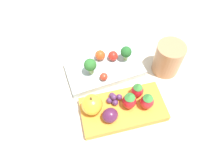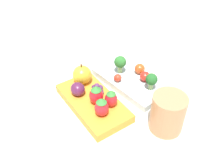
% 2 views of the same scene
% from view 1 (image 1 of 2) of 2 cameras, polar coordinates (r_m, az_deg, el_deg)
% --- Properties ---
extents(ground_plane, '(4.00, 4.00, 0.00)m').
position_cam_1_polar(ground_plane, '(0.52, 0.40, -1.90)').
color(ground_plane, beige).
extents(bento_box_savoury, '(0.20, 0.11, 0.02)m').
position_cam_1_polar(bento_box_savoury, '(0.54, -2.52, 4.08)').
color(bento_box_savoury, silver).
rests_on(bento_box_savoury, ground_plane).
extents(bento_box_fruit, '(0.21, 0.12, 0.02)m').
position_cam_1_polar(bento_box_fruit, '(0.48, 2.87, -7.34)').
color(bento_box_fruit, orange).
rests_on(bento_box_fruit, ground_plane).
extents(broccoli_floret_0, '(0.03, 0.03, 0.05)m').
position_cam_1_polar(broccoli_floret_0, '(0.53, 4.04, 9.01)').
color(broccoli_floret_0, '#93B770').
rests_on(broccoli_floret_0, bento_box_savoury).
extents(broccoli_floret_1, '(0.03, 0.03, 0.05)m').
position_cam_1_polar(broccoli_floret_1, '(0.50, -6.22, 5.33)').
color(broccoli_floret_1, '#93B770').
rests_on(broccoli_floret_1, bento_box_savoury).
extents(cherry_tomato_0, '(0.03, 0.03, 0.03)m').
position_cam_1_polar(cherry_tomato_0, '(0.55, -3.37, 8.21)').
color(cherry_tomato_0, '#DB4C1E').
rests_on(cherry_tomato_0, bento_box_savoury).
extents(cherry_tomato_1, '(0.02, 0.02, 0.02)m').
position_cam_1_polar(cherry_tomato_1, '(0.51, -2.35, 2.09)').
color(cherry_tomato_1, red).
rests_on(cherry_tomato_1, bento_box_savoury).
extents(cherry_tomato_2, '(0.03, 0.03, 0.03)m').
position_cam_1_polar(cherry_tomato_2, '(0.54, 0.30, 8.05)').
color(cherry_tomato_2, red).
rests_on(cherry_tomato_2, bento_box_savoury).
extents(apple, '(0.05, 0.05, 0.06)m').
position_cam_1_polar(apple, '(0.45, -5.71, -5.85)').
color(apple, gold).
rests_on(apple, bento_box_fruit).
extents(strawberry_0, '(0.03, 0.03, 0.05)m').
position_cam_1_polar(strawberry_0, '(0.45, 5.00, -4.72)').
color(strawberry_0, red).
rests_on(strawberry_0, bento_box_fruit).
extents(strawberry_1, '(0.03, 0.03, 0.05)m').
position_cam_1_polar(strawberry_1, '(0.46, 10.00, -4.83)').
color(strawberry_1, red).
rests_on(strawberry_1, bento_box_fruit).
extents(strawberry_2, '(0.03, 0.03, 0.04)m').
position_cam_1_polar(strawberry_2, '(0.47, 7.26, -1.81)').
color(strawberry_2, red).
rests_on(strawberry_2, bento_box_fruit).
extents(plum, '(0.04, 0.03, 0.03)m').
position_cam_1_polar(plum, '(0.45, -0.55, -8.93)').
color(plum, '#511E42').
rests_on(plum, bento_box_fruit).
extents(grape_cluster, '(0.03, 0.03, 0.03)m').
position_cam_1_polar(grape_cluster, '(0.47, 0.45, -4.19)').
color(grape_cluster, '#562D5B').
rests_on(grape_cluster, bento_box_fruit).
extents(drinking_cup, '(0.07, 0.07, 0.09)m').
position_cam_1_polar(drinking_cup, '(0.54, 15.72, 7.01)').
color(drinking_cup, tan).
rests_on(drinking_cup, ground_plane).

